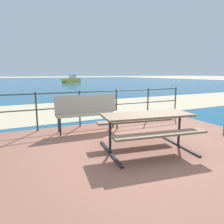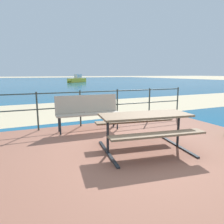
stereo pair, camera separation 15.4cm
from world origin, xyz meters
name	(u,v)px [view 2 (the right image)]	position (x,y,z in m)	size (l,w,h in m)	color
ground_plane	(139,153)	(0.00, 0.00, 0.00)	(240.00, 240.00, 0.00)	beige
patio_paving	(139,152)	(0.00, 0.00, 0.03)	(6.40, 5.20, 0.06)	#935B47
sea_water	(34,82)	(0.00, 40.00, 0.01)	(90.00, 90.00, 0.01)	#145B84
beach_strip	(75,109)	(0.00, 5.73, 0.01)	(54.00, 4.91, 0.01)	beige
picnic_table	(145,122)	(0.11, -0.01, 0.64)	(1.93, 1.59, 0.74)	#7A6047
park_bench	(88,109)	(-0.51, 1.91, 0.63)	(1.72, 0.47, 0.95)	tan
railing_fence	(99,103)	(0.00, 2.38, 0.72)	(5.94, 0.04, 1.06)	#2D3833
boat_near	(77,80)	(7.13, 34.73, 0.50)	(4.32, 3.87, 1.47)	yellow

